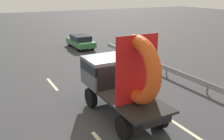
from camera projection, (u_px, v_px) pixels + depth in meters
ground_plane at (119, 112)px, 11.76m from camera, size 120.00×120.00×0.00m
flatbed_truck at (119, 77)px, 11.09m from camera, size 2.02×5.04×3.93m
distant_sedan at (81, 41)px, 24.54m from camera, size 1.70×3.96×1.29m
guardrail at (151, 62)px, 17.92m from camera, size 0.10×13.78×0.71m
lane_dash_left_far at (52, 84)px, 15.21m from camera, size 0.16×2.29×0.01m
lane_dash_right_near at (190, 133)px, 10.04m from camera, size 0.16×2.76×0.01m
lane_dash_right_far at (99, 73)px, 17.24m from camera, size 0.16×2.31×0.01m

